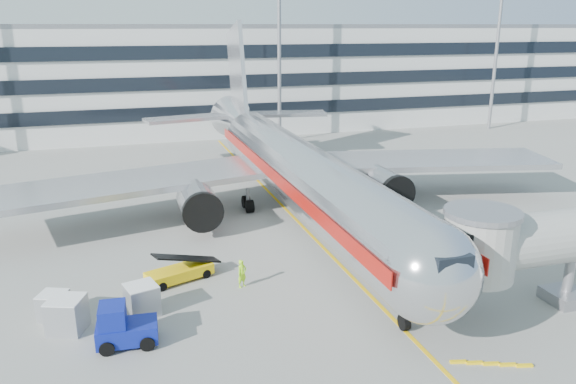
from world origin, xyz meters
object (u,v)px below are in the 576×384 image
object	(u,v)px
main_jet	(291,166)
belt_loader	(179,272)
cargo_container_front	(67,315)
baggage_tug	(123,327)
cargo_container_right	(142,299)
cargo_container_left	(54,306)
ramp_worker	(242,274)

from	to	relation	value
main_jet	belt_loader	xyz separation A→B (m)	(-10.59, -10.16, -3.64)
cargo_container_front	baggage_tug	bearing A→B (deg)	-39.94
main_jet	cargo_container_front	xyz separation A→B (m)	(-16.93, -14.49, -3.31)
belt_loader	cargo_container_right	size ratio (longest dim) A/B	2.22
belt_loader	baggage_tug	xyz separation A→B (m)	(-3.58, -6.64, 0.38)
cargo_container_left	cargo_container_front	world-z (taller)	cargo_container_front
baggage_tug	cargo_container_front	size ratio (longest dim) A/B	1.38
main_jet	ramp_worker	bearing A→B (deg)	-119.93
main_jet	cargo_container_right	size ratio (longest dim) A/B	25.31
baggage_tug	cargo_container_front	bearing A→B (deg)	140.06
belt_loader	cargo_container_front	world-z (taller)	belt_loader
belt_loader	ramp_worker	world-z (taller)	belt_loader
cargo_container_left	baggage_tug	bearing A→B (deg)	-47.82
cargo_container_left	cargo_container_front	size ratio (longest dim) A/B	0.82
main_jet	baggage_tug	bearing A→B (deg)	-130.15
belt_loader	cargo_container_right	bearing A→B (deg)	-124.10
cargo_container_right	main_jet	bearing A→B (deg)	46.61
cargo_container_right	cargo_container_front	xyz separation A→B (m)	(-3.85, -0.66, 0.05)
cargo_container_front	ramp_worker	world-z (taller)	cargo_container_front
main_jet	ramp_worker	distance (m)	14.46
cargo_container_right	ramp_worker	distance (m)	6.28
cargo_container_front	cargo_container_left	bearing A→B (deg)	116.34
ramp_worker	cargo_container_front	bearing A→B (deg)	164.65
belt_loader	ramp_worker	distance (m)	4.12
baggage_tug	cargo_container_front	world-z (taller)	baggage_tug
baggage_tug	ramp_worker	distance (m)	8.51
cargo_container_front	ramp_worker	bearing A→B (deg)	13.05
baggage_tug	ramp_worker	bearing A→B (deg)	32.79
main_jet	cargo_container_right	distance (m)	19.33
ramp_worker	cargo_container_right	bearing A→B (deg)	166.76
main_jet	cargo_container_left	size ratio (longest dim) A/B	27.95
belt_loader	baggage_tug	bearing A→B (deg)	-118.34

